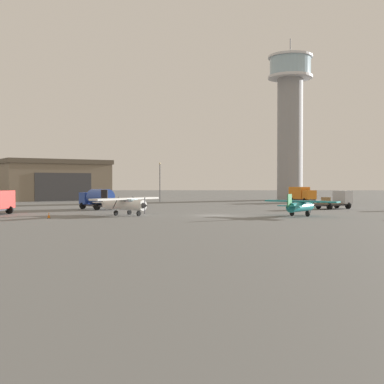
{
  "coord_description": "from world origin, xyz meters",
  "views": [
    {
      "loc": [
        -1.52,
        -61.32,
        4.01
      ],
      "look_at": [
        -3.55,
        33.14,
        2.23
      ],
      "focal_mm": 47.53,
      "sensor_mm": 36.0,
      "label": 1
    }
  ],
  "objects_px": {
    "airplane_white": "(123,203)",
    "truck_flatbed_silver": "(338,200)",
    "airplane_teal": "(300,206)",
    "control_tower": "(290,115)",
    "traffic_cone_near_left": "(49,215)",
    "truck_box_orange": "(302,194)",
    "truck_fuel_tanker_blue": "(97,198)",
    "light_post_east": "(160,178)"
  },
  "relations": [
    {
      "from": "truck_flatbed_silver",
      "to": "truck_box_orange",
      "type": "bearing_deg",
      "value": 59.76
    },
    {
      "from": "truck_flatbed_silver",
      "to": "truck_fuel_tanker_blue",
      "type": "relative_size",
      "value": 1.01
    },
    {
      "from": "airplane_teal",
      "to": "truck_flatbed_silver",
      "type": "bearing_deg",
      "value": 6.73
    },
    {
      "from": "airplane_white",
      "to": "truck_flatbed_silver",
      "type": "height_order",
      "value": "airplane_white"
    },
    {
      "from": "truck_fuel_tanker_blue",
      "to": "light_post_east",
      "type": "relative_size",
      "value": 0.79
    },
    {
      "from": "airplane_teal",
      "to": "truck_box_orange",
      "type": "xyz_separation_m",
      "value": [
        8.05,
        40.56,
        0.45
      ]
    },
    {
      "from": "airplane_teal",
      "to": "truck_box_orange",
      "type": "bearing_deg",
      "value": 22.96
    },
    {
      "from": "airplane_white",
      "to": "truck_box_orange",
      "type": "bearing_deg",
      "value": 89.62
    },
    {
      "from": "airplane_white",
      "to": "truck_box_orange",
      "type": "height_order",
      "value": "truck_box_orange"
    },
    {
      "from": "airplane_teal",
      "to": "light_post_east",
      "type": "relative_size",
      "value": 1.01
    },
    {
      "from": "light_post_east",
      "to": "truck_box_orange",
      "type": "bearing_deg",
      "value": -7.83
    },
    {
      "from": "control_tower",
      "to": "truck_flatbed_silver",
      "type": "distance_m",
      "value": 43.37
    },
    {
      "from": "control_tower",
      "to": "light_post_east",
      "type": "relative_size",
      "value": 4.54
    },
    {
      "from": "airplane_teal",
      "to": "light_post_east",
      "type": "distance_m",
      "value": 49.1
    },
    {
      "from": "airplane_teal",
      "to": "airplane_white",
      "type": "bearing_deg",
      "value": 120.03
    },
    {
      "from": "truck_fuel_tanker_blue",
      "to": "truck_flatbed_silver",
      "type": "bearing_deg",
      "value": -127.1
    },
    {
      "from": "control_tower",
      "to": "traffic_cone_near_left",
      "type": "relative_size",
      "value": 51.69
    },
    {
      "from": "traffic_cone_near_left",
      "to": "light_post_east",
      "type": "bearing_deg",
      "value": 80.3
    },
    {
      "from": "airplane_teal",
      "to": "truck_box_orange",
      "type": "relative_size",
      "value": 1.37
    },
    {
      "from": "truck_flatbed_silver",
      "to": "truck_box_orange",
      "type": "xyz_separation_m",
      "value": [
        -0.93,
        23.28,
        0.38
      ]
    },
    {
      "from": "control_tower",
      "to": "truck_flatbed_silver",
      "type": "bearing_deg",
      "value": -89.21
    },
    {
      "from": "truck_flatbed_silver",
      "to": "traffic_cone_near_left",
      "type": "xyz_separation_m",
      "value": [
        -37.78,
        -21.48,
        -0.97
      ]
    },
    {
      "from": "airplane_white",
      "to": "truck_fuel_tanker_blue",
      "type": "bearing_deg",
      "value": 151.31
    },
    {
      "from": "light_post_east",
      "to": "traffic_cone_near_left",
      "type": "xyz_separation_m",
      "value": [
        -8.32,
        -48.68,
        -4.54
      ]
    },
    {
      "from": "truck_flatbed_silver",
      "to": "truck_fuel_tanker_blue",
      "type": "xyz_separation_m",
      "value": [
        -36.19,
        -2.96,
        0.35
      ]
    },
    {
      "from": "truck_flatbed_silver",
      "to": "traffic_cone_near_left",
      "type": "height_order",
      "value": "truck_flatbed_silver"
    },
    {
      "from": "control_tower",
      "to": "truck_box_orange",
      "type": "relative_size",
      "value": 6.13
    },
    {
      "from": "truck_flatbed_silver",
      "to": "traffic_cone_near_left",
      "type": "relative_size",
      "value": 9.05
    },
    {
      "from": "light_post_east",
      "to": "truck_fuel_tanker_blue",
      "type": "bearing_deg",
      "value": -102.59
    },
    {
      "from": "truck_flatbed_silver",
      "to": "airplane_white",
      "type": "bearing_deg",
      "value": 174.9
    },
    {
      "from": "airplane_white",
      "to": "truck_flatbed_silver",
      "type": "xyz_separation_m",
      "value": [
        30.31,
        15.73,
        -0.12
      ]
    },
    {
      "from": "truck_fuel_tanker_blue",
      "to": "light_post_east",
      "type": "xyz_separation_m",
      "value": [
        6.74,
        30.16,
        3.21
      ]
    },
    {
      "from": "truck_flatbed_silver",
      "to": "truck_fuel_tanker_blue",
      "type": "distance_m",
      "value": 36.31
    },
    {
      "from": "truck_box_orange",
      "to": "truck_fuel_tanker_blue",
      "type": "height_order",
      "value": "truck_box_orange"
    },
    {
      "from": "truck_box_orange",
      "to": "airplane_teal",
      "type": "bearing_deg",
      "value": -41.36
    },
    {
      "from": "light_post_east",
      "to": "traffic_cone_near_left",
      "type": "bearing_deg",
      "value": -99.7
    },
    {
      "from": "truck_fuel_tanker_blue",
      "to": "light_post_east",
      "type": "bearing_deg",
      "value": -54.37
    },
    {
      "from": "airplane_white",
      "to": "traffic_cone_near_left",
      "type": "bearing_deg",
      "value": -105.84
    },
    {
      "from": "truck_fuel_tanker_blue",
      "to": "traffic_cone_near_left",
      "type": "distance_m",
      "value": 18.63
    },
    {
      "from": "airplane_white",
      "to": "truck_fuel_tanker_blue",
      "type": "distance_m",
      "value": 14.07
    },
    {
      "from": "airplane_teal",
      "to": "truck_box_orange",
      "type": "distance_m",
      "value": 41.36
    },
    {
      "from": "airplane_teal",
      "to": "light_post_east",
      "type": "bearing_deg",
      "value": 58.9
    }
  ]
}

